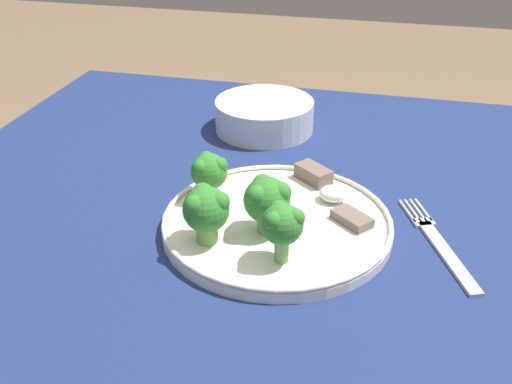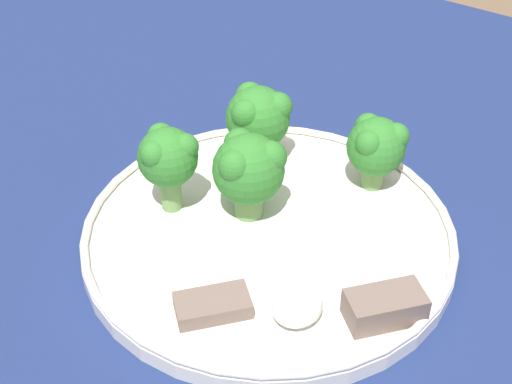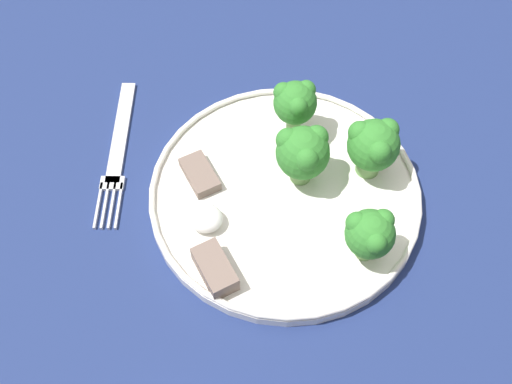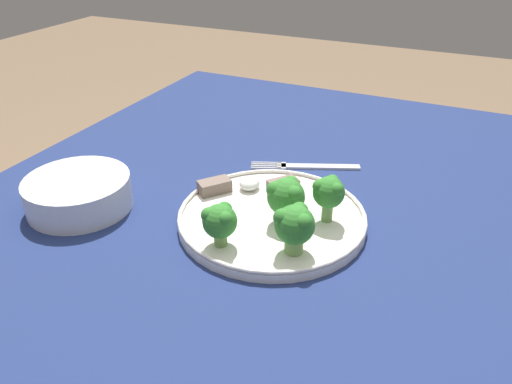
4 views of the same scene
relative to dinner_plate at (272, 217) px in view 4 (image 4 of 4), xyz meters
name	(u,v)px [view 4 (image 4 of 4)]	position (x,y,z in m)	size (l,w,h in m)	color
table	(310,262)	(0.06, -0.04, -0.11)	(1.08, 1.04, 0.72)	navy
dinner_plate	(272,217)	(0.00, 0.00, 0.00)	(0.26, 0.26, 0.02)	white
fork	(306,166)	(0.18, 0.01, -0.01)	(0.09, 0.18, 0.00)	silver
cream_bowl	(79,194)	(-0.08, 0.28, 0.01)	(0.15, 0.15, 0.05)	silver
broccoli_floret_near_rim_left	(286,196)	(-0.01, -0.02, 0.04)	(0.05, 0.05, 0.07)	#709E56
broccoli_floret_center_left	(329,192)	(0.02, -0.07, 0.05)	(0.04, 0.04, 0.07)	#709E56
broccoli_floret_back_left	(295,225)	(-0.07, -0.06, 0.04)	(0.05, 0.05, 0.07)	#709E56
broccoli_floret_front_left	(220,221)	(-0.09, 0.03, 0.04)	(0.05, 0.04, 0.06)	#709E56
meat_slice_front_slice	(283,183)	(0.08, 0.02, 0.01)	(0.05, 0.05, 0.01)	#756056
meat_slice_middle_slice	(214,186)	(0.02, 0.11, 0.01)	(0.05, 0.05, 0.02)	#756056
sauce_dollop	(248,184)	(0.05, 0.06, 0.01)	(0.03, 0.03, 0.02)	white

